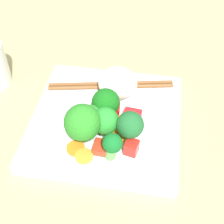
{
  "coord_description": "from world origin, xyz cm",
  "views": [
    {
      "loc": [
        -9.47,
        37.72,
        44.13
      ],
      "look_at": [
        -1.18,
        0.37,
        3.8
      ],
      "focal_mm": 51.57,
      "sensor_mm": 36.0,
      "label": 1
    }
  ],
  "objects_px": {
    "rice_mound": "(118,83)",
    "chopstick_pair": "(111,85)",
    "square_plate": "(106,121)",
    "carrot_slice_3": "(119,122)",
    "broccoli_floret_1": "(90,117)"
  },
  "relations": [
    {
      "from": "square_plate",
      "to": "rice_mound",
      "type": "distance_m",
      "value": 0.08
    },
    {
      "from": "square_plate",
      "to": "broccoli_floret_1",
      "type": "relative_size",
      "value": 4.83
    },
    {
      "from": "rice_mound",
      "to": "chopstick_pair",
      "type": "xyz_separation_m",
      "value": [
        0.02,
        -0.01,
        -0.02
      ]
    },
    {
      "from": "broccoli_floret_1",
      "to": "chopstick_pair",
      "type": "relative_size",
      "value": 0.23
    },
    {
      "from": "rice_mound",
      "to": "carrot_slice_3",
      "type": "height_order",
      "value": "rice_mound"
    },
    {
      "from": "chopstick_pair",
      "to": "carrot_slice_3",
      "type": "bearing_deg",
      "value": 96.21
    },
    {
      "from": "square_plate",
      "to": "chopstick_pair",
      "type": "distance_m",
      "value": 0.08
    },
    {
      "from": "broccoli_floret_1",
      "to": "carrot_slice_3",
      "type": "bearing_deg",
      "value": -151.03
    },
    {
      "from": "chopstick_pair",
      "to": "broccoli_floret_1",
      "type": "bearing_deg",
      "value": 70.73
    },
    {
      "from": "rice_mound",
      "to": "broccoli_floret_1",
      "type": "bearing_deg",
      "value": 75.49
    },
    {
      "from": "square_plate",
      "to": "rice_mound",
      "type": "bearing_deg",
      "value": -95.95
    },
    {
      "from": "broccoli_floret_1",
      "to": "carrot_slice_3",
      "type": "relative_size",
      "value": 2.02
    },
    {
      "from": "rice_mound",
      "to": "chopstick_pair",
      "type": "height_order",
      "value": "rice_mound"
    },
    {
      "from": "carrot_slice_3",
      "to": "chopstick_pair",
      "type": "bearing_deg",
      "value": -69.23
    },
    {
      "from": "square_plate",
      "to": "rice_mound",
      "type": "height_order",
      "value": "rice_mound"
    }
  ]
}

